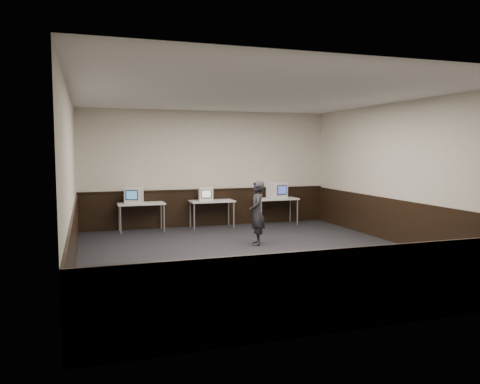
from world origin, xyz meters
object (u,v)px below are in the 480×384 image
at_px(desk_left, 141,206).
at_px(person, 257,213).
at_px(desk_center, 212,203).
at_px(emac_left, 134,195).
at_px(emac_center, 206,194).
at_px(emac_right, 277,190).
at_px(desk_right, 276,201).

bearing_deg(desk_left, person, -48.36).
distance_m(desk_center, emac_left, 2.10).
distance_m(emac_left, emac_center, 1.90).
xyz_separation_m(desk_left, emac_center, (1.71, -0.05, 0.26)).
relative_size(emac_right, person, 0.39).
xyz_separation_m(desk_center, emac_left, (-2.08, 0.01, 0.28)).
bearing_deg(desk_right, desk_left, 180.00).
distance_m(desk_left, emac_left, 0.33).
bearing_deg(desk_right, person, -120.95).
bearing_deg(desk_right, emac_center, -178.58).
height_order(desk_right, emac_left, emac_left).
distance_m(desk_center, desk_right, 1.90).
relative_size(desk_left, desk_right, 1.00).
bearing_deg(emac_center, desk_left, -173.99).
distance_m(desk_right, emac_right, 0.30).
xyz_separation_m(emac_center, person, (0.56, -2.50, -0.22)).
distance_m(desk_left, desk_center, 1.90).
bearing_deg(person, desk_center, -154.10).
bearing_deg(desk_left, emac_center, -1.73).
bearing_deg(desk_left, emac_left, 175.71).
relative_size(emac_center, emac_right, 0.78).
xyz_separation_m(emac_left, emac_right, (4.01, 0.01, 0.02)).
xyz_separation_m(emac_left, emac_center, (1.89, -0.07, -0.02)).
xyz_separation_m(desk_right, person, (-1.53, -2.55, 0.04)).
bearing_deg(emac_center, desk_center, 23.18).
bearing_deg(desk_center, desk_right, 0.00).
relative_size(emac_center, person, 0.31).
relative_size(desk_left, emac_right, 2.11).
bearing_deg(emac_right, person, -135.90).
distance_m(emac_center, person, 2.57).
bearing_deg(emac_left, emac_center, 16.80).
bearing_deg(emac_left, desk_right, 18.58).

